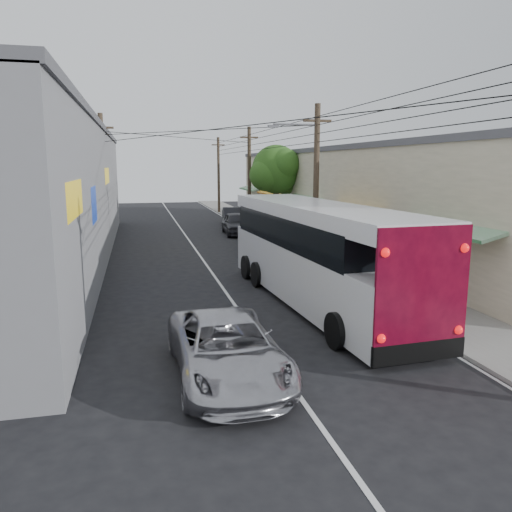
# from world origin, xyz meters

# --- Properties ---
(ground) EXTENTS (120.00, 120.00, 0.00)m
(ground) POSITION_xyz_m (0.00, 0.00, 0.00)
(ground) COLOR black
(ground) RESTS_ON ground
(sidewalk) EXTENTS (3.00, 80.00, 0.12)m
(sidewalk) POSITION_xyz_m (6.50, 20.00, 0.06)
(sidewalk) COLOR slate
(sidewalk) RESTS_ON ground
(building_right) EXTENTS (7.09, 40.00, 6.25)m
(building_right) POSITION_xyz_m (10.99, 22.00, 3.15)
(building_right) COLOR beige
(building_right) RESTS_ON ground
(building_left) EXTENTS (7.20, 36.00, 7.25)m
(building_left) POSITION_xyz_m (-8.50, 18.00, 3.65)
(building_left) COLOR slate
(building_left) RESTS_ON ground
(utility_poles) EXTENTS (11.80, 45.28, 8.00)m
(utility_poles) POSITION_xyz_m (3.13, 20.33, 4.13)
(utility_poles) COLOR #473828
(utility_poles) RESTS_ON ground
(street_tree) EXTENTS (4.40, 4.00, 6.60)m
(street_tree) POSITION_xyz_m (6.87, 26.02, 4.67)
(street_tree) COLOR #3F2B19
(street_tree) RESTS_ON ground
(coach_bus) EXTENTS (3.60, 13.05, 3.72)m
(coach_bus) POSITION_xyz_m (2.99, 6.85, 1.93)
(coach_bus) COLOR white
(coach_bus) RESTS_ON ground
(jeepney) EXTENTS (2.57, 5.43, 1.50)m
(jeepney) POSITION_xyz_m (-1.40, 1.00, 0.75)
(jeepney) COLOR #B5B4BB
(jeepney) RESTS_ON ground
(parked_suv) EXTENTS (3.14, 6.25, 1.74)m
(parked_suv) POSITION_xyz_m (3.80, 18.00, 0.87)
(parked_suv) COLOR #A0A1A8
(parked_suv) RESTS_ON ground
(parked_car_mid) EXTENTS (2.16, 4.92, 1.65)m
(parked_car_mid) POSITION_xyz_m (3.80, 26.00, 0.82)
(parked_car_mid) COLOR #26262B
(parked_car_mid) RESTS_ON ground
(parked_car_far) EXTENTS (2.07, 4.70, 1.50)m
(parked_car_far) POSITION_xyz_m (4.60, 31.98, 0.75)
(parked_car_far) COLOR black
(parked_car_far) RESTS_ON ground
(pedestrian_near) EXTENTS (0.77, 0.63, 1.82)m
(pedestrian_near) POSITION_xyz_m (6.63, 15.74, 1.03)
(pedestrian_near) COLOR pink
(pedestrian_near) RESTS_ON sidewalk
(pedestrian_far) EXTENTS (0.89, 0.79, 1.52)m
(pedestrian_far) POSITION_xyz_m (7.60, 16.11, 0.88)
(pedestrian_far) COLOR #8C9BCC
(pedestrian_far) RESTS_ON sidewalk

